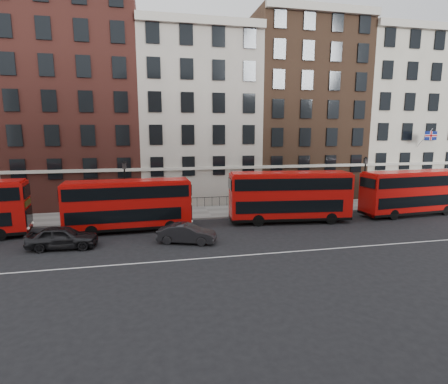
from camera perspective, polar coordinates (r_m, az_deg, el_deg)
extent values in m
plane|color=black|center=(24.91, 1.43, -8.79)|extent=(120.00, 120.00, 0.00)
cube|color=slate|center=(34.80, -2.62, -3.26)|extent=(80.00, 5.00, 0.15)
cube|color=gray|center=(32.40, -1.88, -4.23)|extent=(80.00, 0.30, 0.16)
cube|color=white|center=(23.08, 2.60, -10.33)|extent=(70.00, 0.12, 0.01)
cube|color=brown|center=(41.69, -22.72, 13.29)|extent=(12.80, 10.00, 22.00)
cube|color=#A59F92|center=(41.34, -4.48, 11.95)|extent=(12.80, 10.00, 19.00)
cube|color=beige|center=(37.65, -3.49, 26.25)|extent=(12.80, 0.50, 0.80)
cube|color=brown|center=(44.93, 12.34, 12.87)|extent=(12.80, 10.00, 21.00)
cube|color=beige|center=(42.07, 16.20, 26.97)|extent=(12.80, 0.50, 0.80)
cube|color=#BCB6A2|center=(51.48, 25.67, 11.17)|extent=(12.80, 10.00, 20.00)
cube|color=beige|center=(48.77, 30.62, 22.36)|extent=(12.80, 0.50, 0.80)
cube|color=black|center=(31.08, -29.20, -3.40)|extent=(0.32, 2.14, 1.27)
cube|color=black|center=(30.88, -29.36, -1.50)|extent=(0.29, 1.85, 0.41)
cylinder|color=black|center=(32.74, -31.89, -4.86)|extent=(1.00, 0.38, 0.98)
cube|color=red|center=(29.01, -15.31, -2.02)|extent=(9.87, 2.70, 3.68)
cube|color=black|center=(29.40, -15.16, -5.33)|extent=(9.87, 2.74, 0.22)
cube|color=black|center=(29.15, -15.81, -3.26)|extent=(8.76, 2.73, 0.98)
cube|color=black|center=(28.80, -15.42, 0.20)|extent=(9.50, 2.76, 0.93)
cube|color=red|center=(28.69, -15.48, 1.67)|extent=(9.59, 2.50, 0.17)
cube|color=black|center=(29.46, -5.61, -2.97)|extent=(0.15, 2.05, 1.21)
cube|color=black|center=(29.26, -5.64, -1.07)|extent=(0.14, 1.77, 0.39)
cylinder|color=black|center=(28.49, -8.77, -5.52)|extent=(0.94, 0.30, 0.93)
cylinder|color=black|center=(30.50, -9.16, -4.50)|extent=(0.94, 0.30, 0.93)
cylinder|color=black|center=(28.59, -20.83, -6.01)|extent=(0.94, 0.30, 0.93)
cylinder|color=black|center=(30.60, -20.40, -4.96)|extent=(0.94, 0.30, 0.93)
cube|color=red|center=(31.31, 10.67, -0.67)|extent=(10.77, 3.64, 3.97)
cube|color=black|center=(31.70, 10.56, -3.98)|extent=(10.77, 3.68, 0.24)
cube|color=black|center=(31.36, 10.10, -1.90)|extent=(9.58, 3.59, 1.06)
cube|color=black|center=(31.12, 10.74, 1.56)|extent=(10.38, 3.68, 1.01)
cube|color=red|center=(31.01, 10.79, 3.04)|extent=(10.45, 3.41, 0.18)
cube|color=black|center=(33.36, 19.43, -1.78)|extent=(0.32, 2.21, 1.31)
cube|color=black|center=(33.17, 19.53, 0.04)|extent=(0.29, 1.91, 0.42)
cylinder|color=black|center=(31.81, 17.07, -4.15)|extent=(1.03, 0.39, 1.01)
cylinder|color=black|center=(33.83, 15.60, -3.26)|extent=(1.03, 0.39, 1.01)
cylinder|color=black|center=(29.92, 5.60, -4.64)|extent=(1.03, 0.39, 1.01)
cylinder|color=black|center=(32.06, 4.80, -3.64)|extent=(1.03, 0.39, 1.01)
cube|color=red|center=(37.87, 28.28, -0.03)|extent=(10.25, 3.21, 3.80)
cube|color=black|center=(38.18, 28.06, -2.67)|extent=(10.25, 3.24, 0.23)
cube|color=black|center=(37.77, 27.89, -1.02)|extent=(9.11, 3.19, 1.01)
cube|color=black|center=(37.71, 28.42, 1.73)|extent=(9.87, 3.25, 0.96)
cube|color=red|center=(37.62, 28.52, 2.89)|extent=(9.95, 2.99, 0.17)
cylinder|color=black|center=(39.83, 32.50, -2.54)|extent=(0.98, 0.35, 0.96)
cylinder|color=black|center=(41.23, 30.26, -1.96)|extent=(0.98, 0.35, 0.96)
cylinder|color=black|center=(35.45, 25.96, -3.34)|extent=(0.98, 0.35, 0.96)
cylinder|color=black|center=(37.01, 23.72, -2.66)|extent=(0.98, 0.35, 0.96)
imported|color=black|center=(26.63, -24.85, -6.71)|extent=(4.72, 2.13, 1.57)
imported|color=#232326|center=(25.54, -6.11, -6.75)|extent=(4.45, 2.76, 1.38)
cylinder|color=black|center=(32.28, -15.77, -0.36)|extent=(0.14, 0.14, 4.60)
cylinder|color=black|center=(32.68, -15.61, -3.81)|extent=(0.32, 0.32, 0.60)
cube|color=#262626|center=(31.94, -15.99, 4.15)|extent=(0.32, 0.32, 0.55)
cone|color=black|center=(31.91, -16.02, 4.78)|extent=(0.44, 0.44, 0.25)
cylinder|color=black|center=(38.75, 21.88, 0.96)|extent=(0.14, 0.14, 4.60)
cylinder|color=black|center=(39.08, 21.70, -1.94)|extent=(0.32, 0.32, 0.60)
cube|color=#262626|center=(38.47, 22.13, 4.71)|extent=(0.32, 0.32, 0.55)
cone|color=black|center=(38.44, 22.16, 5.23)|extent=(0.44, 0.44, 0.25)
cylinder|color=black|center=(43.89, 31.44, -0.14)|extent=(0.12, 0.12, 2.60)
cube|color=black|center=(43.57, 31.77, 1.90)|extent=(0.25, 0.30, 0.75)
sphere|color=red|center=(43.43, 31.95, 2.15)|extent=(0.14, 0.14, 0.14)
sphere|color=#0C9919|center=(43.48, 31.89, 1.58)|extent=(0.14, 0.14, 0.14)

